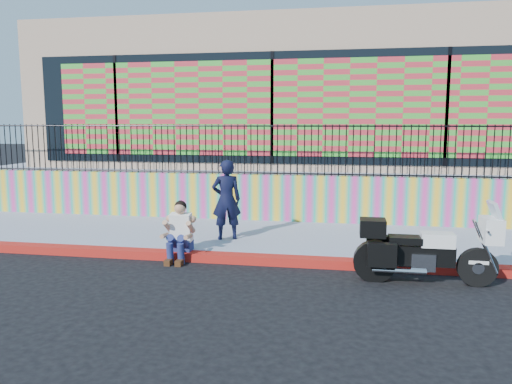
# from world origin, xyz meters

# --- Properties ---
(ground) EXTENTS (90.00, 90.00, 0.00)m
(ground) POSITION_xyz_m (0.00, 0.00, 0.00)
(ground) COLOR black
(ground) RESTS_ON ground
(red_curb) EXTENTS (16.00, 0.30, 0.15)m
(red_curb) POSITION_xyz_m (0.00, 0.00, 0.07)
(red_curb) COLOR #AD0C1C
(red_curb) RESTS_ON ground
(sidewalk) EXTENTS (16.00, 3.00, 0.15)m
(sidewalk) POSITION_xyz_m (0.00, 1.65, 0.07)
(sidewalk) COLOR gray
(sidewalk) RESTS_ON ground
(mural_wall) EXTENTS (16.00, 0.20, 1.10)m
(mural_wall) POSITION_xyz_m (0.00, 3.25, 0.70)
(mural_wall) COLOR #E23B9B
(mural_wall) RESTS_ON sidewalk
(metal_fence) EXTENTS (15.80, 0.04, 1.20)m
(metal_fence) POSITION_xyz_m (0.00, 3.25, 1.85)
(metal_fence) COLOR black
(metal_fence) RESTS_ON mural_wall
(elevated_platform) EXTENTS (16.00, 10.00, 1.25)m
(elevated_platform) POSITION_xyz_m (0.00, 8.35, 0.62)
(elevated_platform) COLOR gray
(elevated_platform) RESTS_ON ground
(storefront_building) EXTENTS (14.00, 8.06, 4.00)m
(storefront_building) POSITION_xyz_m (0.00, 8.13, 3.25)
(storefront_building) COLOR tan
(storefront_building) RESTS_ON elevated_platform
(police_motorcycle) EXTENTS (2.13, 0.70, 1.32)m
(police_motorcycle) POSITION_xyz_m (3.07, -0.63, 0.55)
(police_motorcycle) COLOR black
(police_motorcycle) RESTS_ON ground
(police_officer) EXTENTS (0.69, 0.57, 1.61)m
(police_officer) POSITION_xyz_m (-0.48, 1.14, 0.96)
(police_officer) COLOR black
(police_officer) RESTS_ON sidewalk
(seated_man) EXTENTS (0.54, 0.71, 1.06)m
(seated_man) POSITION_xyz_m (-1.07, -0.09, 0.45)
(seated_man) COLOR navy
(seated_man) RESTS_ON ground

